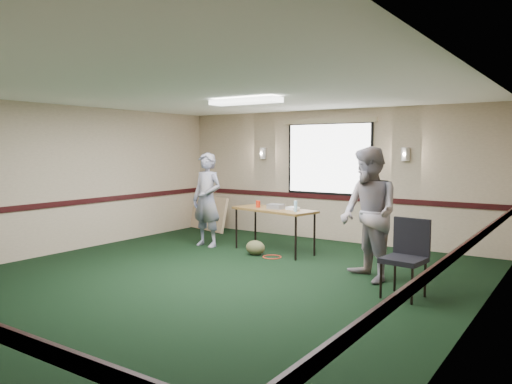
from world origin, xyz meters
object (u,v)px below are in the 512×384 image
Objects in this scene: projector at (276,206)px; person_left at (207,200)px; folding_table at (274,212)px; conference_chair at (407,251)px; person_right at (369,214)px.

person_left is at bearing -172.37° from projector.
person_left reaches higher than projector.
projector reaches higher than folding_table.
projector is at bearing 160.33° from conference_chair.
conference_chair is at bearing -14.84° from folding_table.
person_right is at bearing -12.35° from folding_table.
projector is at bearing -164.70° from person_right.
folding_table is 0.93× the size of person_left.
conference_chair is 0.91m from person_right.
conference_chair is 0.52× the size of person_right.
projector is 0.15× the size of person_left.
conference_chair is 4.41m from person_left.
conference_chair is at bearing 5.90° from person_right.
person_right is at bearing -25.95° from projector.
folding_table is at bearing 13.05° from person_left.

